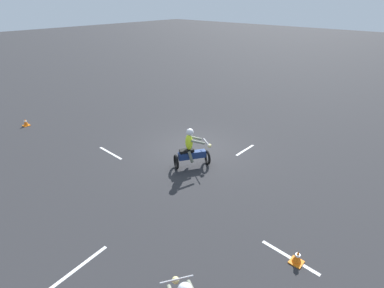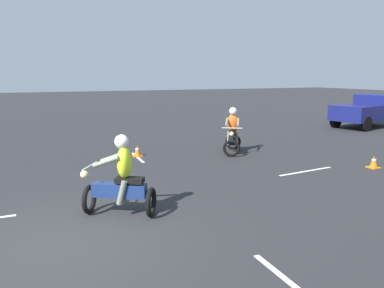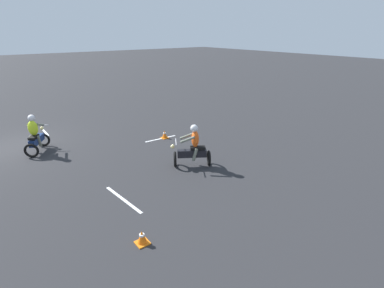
% 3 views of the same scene
% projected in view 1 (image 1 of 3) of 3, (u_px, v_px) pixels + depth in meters
% --- Properties ---
extents(ground_plane, '(120.00, 120.00, 0.00)m').
position_uv_depth(ground_plane, '(195.00, 149.00, 13.45)').
color(ground_plane, '#28282B').
extents(motorcycle_rider_foreground, '(1.25, 1.51, 1.66)m').
position_uv_depth(motorcycle_rider_foreground, '(191.00, 150.00, 11.74)').
color(motorcycle_rider_foreground, black).
rests_on(motorcycle_rider_foreground, ground).
extents(traffic_cone_near_right, '(0.32, 0.32, 0.38)m').
position_uv_depth(traffic_cone_near_right, '(26.00, 123.00, 15.76)').
color(traffic_cone_near_right, orange).
rests_on(traffic_cone_near_right, ground).
extents(traffic_cone_mid_left, '(0.32, 0.32, 0.38)m').
position_uv_depth(traffic_cone_mid_left, '(297.00, 257.00, 7.63)').
color(traffic_cone_mid_left, orange).
rests_on(traffic_cone_mid_left, ground).
extents(lane_stripe_e, '(1.62, 0.13, 0.01)m').
position_uv_depth(lane_stripe_e, '(111.00, 153.00, 13.08)').
color(lane_stripe_e, silver).
rests_on(lane_stripe_e, ground).
extents(lane_stripe_n, '(0.29, 2.05, 0.01)m').
position_uv_depth(lane_stripe_n, '(73.00, 272.00, 7.45)').
color(lane_stripe_n, silver).
rests_on(lane_stripe_n, ground).
extents(lane_stripe_w, '(1.64, 0.17, 0.01)m').
position_uv_depth(lane_stripe_w, '(290.00, 257.00, 7.86)').
color(lane_stripe_w, silver).
rests_on(lane_stripe_w, ground).
extents(lane_stripe_s, '(0.10, 1.35, 0.01)m').
position_uv_depth(lane_stripe_s, '(245.00, 150.00, 13.33)').
color(lane_stripe_s, silver).
rests_on(lane_stripe_s, ground).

